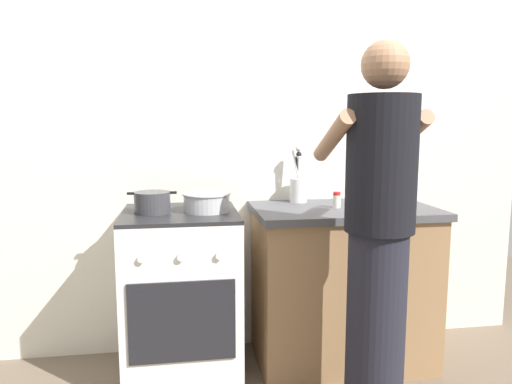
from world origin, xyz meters
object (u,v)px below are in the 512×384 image
Objects in this scene: mixing_bowl at (207,201)px; spice_bottle at (337,200)px; pot at (152,202)px; oil_bottle at (394,191)px; stove_range at (182,294)px; person at (378,240)px; utensil_crock at (298,186)px.

mixing_bowl reaches higher than spice_bottle.
oil_bottle is at bearing -3.53° from pot.
spice_bottle is 0.37× the size of oil_bottle.
stove_range is 3.80× the size of oil_bottle.
pot is at bearing 176.47° from oil_bottle.
utensil_crock is at bearing 101.24° from person.
person reaches higher than stove_range.
oil_bottle is at bearing -16.25° from spice_bottle.
pot is at bearing -174.43° from stove_range.
mixing_bowl is (0.14, -0.01, 0.51)m from stove_range.
stove_range is 2.69× the size of utensil_crock.
oil_bottle reaches higher than spice_bottle.
utensil_crock reaches higher than spice_bottle.
oil_bottle is (1.15, -0.09, 0.55)m from stove_range.
pot is at bearing -179.63° from spice_bottle.
person reaches higher than mixing_bowl.
person is at bearing -30.25° from pot.
spice_bottle is (0.16, -0.22, -0.05)m from utensil_crock.
mixing_bowl is 0.15× the size of person.
mixing_bowl is (0.28, 0.00, -0.00)m from pot.
oil_bottle is at bearing -4.60° from mixing_bowl.
utensil_crock is at bearing 146.29° from oil_bottle.
utensil_crock is 0.83m from person.
pot reaches higher than mixing_bowl.
mixing_bowl is at bearing 175.40° from oil_bottle.
mixing_bowl reaches higher than stove_range.
mixing_bowl is 0.59m from utensil_crock.
pot is at bearing 149.75° from person.
spice_bottle is 0.05× the size of person.
pot is 0.28m from mixing_bowl.
mixing_bowl is 1.01m from oil_bottle.
utensil_crock is 0.20× the size of person.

